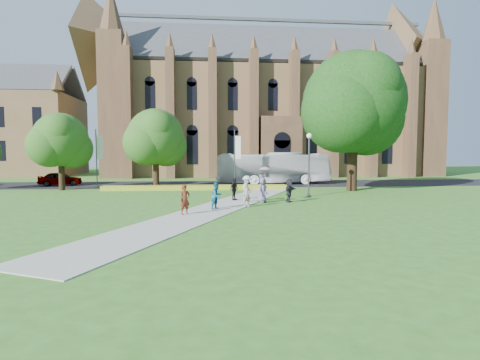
{
  "coord_description": "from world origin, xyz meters",
  "views": [
    {
      "loc": [
        -0.95,
        -23.76,
        3.53
      ],
      "look_at": [
        1.53,
        3.76,
        1.6
      ],
      "focal_mm": 28.0,
      "sensor_mm": 36.0,
      "label": 1
    }
  ],
  "objects": [
    {
      "name": "car_0",
      "position": [
        -17.11,
        19.24,
        0.78
      ],
      "size": [
        4.72,
        2.58,
        1.52
      ],
      "primitive_type": "imported",
      "rotation": [
        0.0,
        0.0,
        1.75
      ],
      "color": "gray",
      "rests_on": "road"
    },
    {
      "name": "pedestrian_5",
      "position": [
        5.06,
        2.93,
        0.87
      ],
      "size": [
        1.3,
        1.54,
        1.66
      ],
      "primitive_type": "imported",
      "rotation": [
        0.0,
        0.0,
        0.95
      ],
      "color": "#25232A",
      "rests_on": "footpath"
    },
    {
      "name": "road",
      "position": [
        0.0,
        20.0,
        0.01
      ],
      "size": [
        160.0,
        10.0,
        0.02
      ],
      "primitive_type": "cube",
      "color": "black",
      "rests_on": "ground"
    },
    {
      "name": "streetlamp",
      "position": [
        7.5,
        6.5,
        3.3
      ],
      "size": [
        0.44,
        0.44,
        5.24
      ],
      "color": "#38383D",
      "rests_on": "ground"
    },
    {
      "name": "large_tree",
      "position": [
        13.0,
        11.0,
        8.37
      ],
      "size": [
        9.6,
        9.6,
        13.2
      ],
      "color": "#332114",
      "rests_on": "ground"
    },
    {
      "name": "pedestrian_6",
      "position": [
        1.7,
        0.66,
        0.83
      ],
      "size": [
        0.66,
        0.52,
        1.57
      ],
      "primitive_type": "imported",
      "rotation": [
        0.0,
        0.0,
        0.28
      ],
      "color": "gray",
      "rests_on": "footpath"
    },
    {
      "name": "ground",
      "position": [
        0.0,
        0.0,
        0.0
      ],
      "size": [
        160.0,
        160.0,
        0.0
      ],
      "primitive_type": "plane",
      "color": "#35651E",
      "rests_on": "ground"
    },
    {
      "name": "pedestrian_3",
      "position": [
        1.14,
        4.32,
        0.87
      ],
      "size": [
        0.9,
        1.03,
        1.66
      ],
      "primitive_type": "imported",
      "rotation": [
        0.0,
        0.0,
        0.95
      ],
      "color": "black",
      "rests_on": "footpath"
    },
    {
      "name": "pedestrian_2",
      "position": [
        1.97,
        3.04,
        1.0
      ],
      "size": [
        1.18,
        1.43,
        1.93
      ],
      "primitive_type": "imported",
      "rotation": [
        0.0,
        0.0,
        1.13
      ],
      "color": "silver",
      "rests_on": "footpath"
    },
    {
      "name": "footpath",
      "position": [
        0.0,
        1.0,
        0.02
      ],
      "size": [
        15.58,
        28.54,
        0.04
      ],
      "primitive_type": "cube",
      "rotation": [
        0.0,
        0.0,
        -0.44
      ],
      "color": "#B2B2A8",
      "rests_on": "ground"
    },
    {
      "name": "street_tree_0",
      "position": [
        -15.0,
        14.0,
        4.87
      ],
      "size": [
        5.2,
        5.2,
        7.5
      ],
      "color": "#332114",
      "rests_on": "ground"
    },
    {
      "name": "flower_hedge",
      "position": [
        -2.0,
        13.2,
        0.23
      ],
      "size": [
        18.0,
        1.4,
        0.45
      ],
      "primitive_type": "cube",
      "color": "gold",
      "rests_on": "ground"
    },
    {
      "name": "street_tree_1",
      "position": [
        -6.0,
        14.5,
        5.22
      ],
      "size": [
        5.6,
        5.6,
        8.05
      ],
      "color": "#332114",
      "rests_on": "ground"
    },
    {
      "name": "pedestrian_1",
      "position": [
        -0.3,
        -0.15,
        0.89
      ],
      "size": [
        1.02,
        1.04,
        1.69
      ],
      "primitive_type": "imported",
      "rotation": [
        0.0,
        0.0,
        0.86
      ],
      "color": "#195F80",
      "rests_on": "footpath"
    },
    {
      "name": "parasol",
      "position": [
        3.26,
        2.93,
        2.17
      ],
      "size": [
        1.04,
        1.04,
        0.71
      ],
      "primitive_type": "imported",
      "rotation": [
        0.0,
        0.0,
        -0.35
      ],
      "color": "pink",
      "rests_on": "pedestrian_4"
    },
    {
      "name": "pedestrian_4",
      "position": [
        3.08,
        2.83,
        0.93
      ],
      "size": [
        1.0,
        1.01,
        1.77
      ],
      "primitive_type": "imported",
      "rotation": [
        0.0,
        0.0,
        0.81
      ],
      "color": "slate",
      "rests_on": "footpath"
    },
    {
      "name": "building_west",
      "position": [
        -34.0,
        42.0,
        9.21
      ],
      "size": [
        22.0,
        14.0,
        18.3
      ],
      "color": "brown",
      "rests_on": "ground"
    },
    {
      "name": "banner_pole_1",
      "position": [
        -11.89,
        15.2,
        3.39
      ],
      "size": [
        0.7,
        0.1,
        6.0
      ],
      "color": "#38383D",
      "rests_on": "ground"
    },
    {
      "name": "cathedral",
      "position": [
        10.0,
        39.73,
        12.98
      ],
      "size": [
        52.6,
        18.25,
        28.0
      ],
      "color": "brown",
      "rests_on": "ground"
    },
    {
      "name": "pedestrian_0",
      "position": [
        -2.19,
        -2.16,
        0.9
      ],
      "size": [
        0.75,
        0.68,
        1.73
      ],
      "primitive_type": "imported",
      "rotation": [
        0.0,
        0.0,
        0.55
      ],
      "color": "#5D2415",
      "rests_on": "footpath"
    },
    {
      "name": "banner_pole_0",
      "position": [
        2.11,
        15.2,
        3.39
      ],
      "size": [
        0.7,
        0.1,
        6.0
      ],
      "color": "#38383D",
      "rests_on": "ground"
    },
    {
      "name": "tour_coach",
      "position": [
        6.87,
        19.52,
        1.86
      ],
      "size": [
        13.43,
        4.16,
        3.68
      ],
      "primitive_type": "imported",
      "rotation": [
        0.0,
        0.0,
        1.65
      ],
      "color": "white",
      "rests_on": "road"
    }
  ]
}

